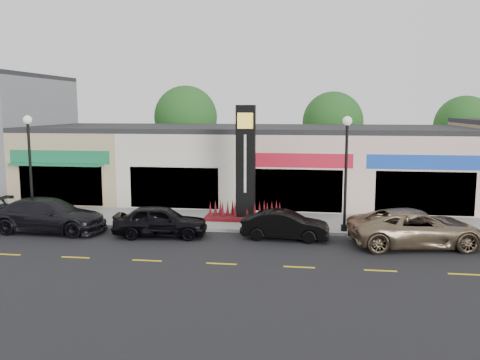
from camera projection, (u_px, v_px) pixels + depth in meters
The scene contains 17 objects.
ground at pixel (168, 241), 23.04m from camera, with size 120.00×120.00×0.00m, color black.
sidewalk at pixel (191, 219), 27.30m from camera, with size 52.00×4.30×0.15m, color gray.
curb at pixel (180, 229), 25.09m from camera, with size 52.00×0.20×0.15m, color gray.
shop_beige at pixel (95, 160), 35.12m from camera, with size 7.00×10.85×4.80m.
shop_cream at pixel (193, 162), 34.16m from camera, with size 7.00×10.01×4.80m.
shop_pink_w at pixel (298, 163), 33.19m from camera, with size 7.00×10.01×4.80m.
shop_pink_e at pixel (409, 165), 32.21m from camera, with size 7.00×10.01×4.80m.
tree_rear_west at pixel (186, 117), 41.98m from camera, with size 5.20×5.20×7.83m.
tree_rear_mid at pixel (333, 122), 40.35m from camera, with size 4.80×4.80×7.29m.
tree_rear_east at pixel (465, 126), 39.00m from camera, with size 4.60×4.60×6.94m.
lamp_west_near at pixel (30, 157), 26.12m from camera, with size 0.44×0.44×5.47m.
lamp_east_near at pixel (346, 162), 23.89m from camera, with size 0.44×0.44×5.47m.
pylon_sign at pixel (246, 180), 26.42m from camera, with size 4.20×1.30×6.00m.
car_dark_sedan at pixel (49, 215), 24.68m from camera, with size 5.66×2.30×1.64m, color black.
car_black_sedan at pixel (161, 221), 23.77m from camera, with size 4.37×1.76×1.49m, color black.
car_black_conv at pixel (285, 225), 23.31m from camera, with size 3.99×1.39×1.31m, color black.
car_gold_suv at pixel (417, 228), 22.10m from camera, with size 5.84×2.69×1.62m, color #816D52.
Camera 1 is at (6.38, -21.74, 6.00)m, focal length 38.00 mm.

